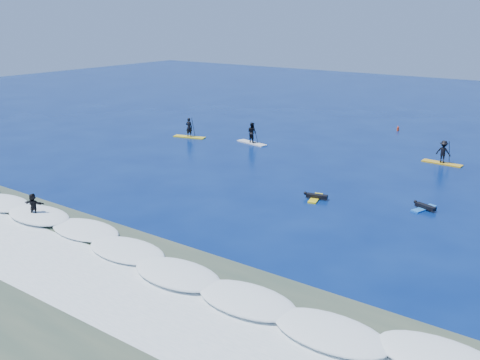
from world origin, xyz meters
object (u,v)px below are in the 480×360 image
Objects in this scene: sup_paddler_left at (189,130)px; wave_surfer at (33,206)px; sup_paddler_center at (252,134)px; sup_paddler_right at (443,153)px; marker_buoy at (398,129)px; prone_paddler_far at (424,207)px; prone_paddler_near at (316,197)px.

wave_surfer is at bearing -86.10° from sup_paddler_left.
sup_paddler_center is 17.20m from sup_paddler_right.
wave_surfer is (7.18, -22.39, 0.13)m from sup_paddler_left.
sup_paddler_right is at bearing -54.09° from marker_buoy.
marker_buoy is at bearing 30.28° from sup_paddler_left.
sup_paddler_right reaches higher than prone_paddler_far.
sup_paddler_left reaches higher than sup_paddler_right.
sup_paddler_center is 1.62× the size of wave_surfer.
prone_paddler_near is 24.72m from marker_buoy.
marker_buoy is (-3.33, 24.49, 0.11)m from prone_paddler_near.
sup_paddler_right is at bearing 37.21° from wave_surfer.
sup_paddler_left is 1.03× the size of sup_paddler_right.
sup_paddler_left is 6.75m from sup_paddler_center.
prone_paddler_near is 0.99× the size of wave_surfer.
prone_paddler_near is at bearing -103.73° from sup_paddler_right.
sup_paddler_center is 1.68× the size of prone_paddler_far.
sup_paddler_right is 1.59× the size of prone_paddler_far.
marker_buoy is at bearing 67.90° from sup_paddler_center.
wave_surfer is at bearing -102.89° from marker_buoy.
marker_buoy is (-9.87, 22.21, 0.11)m from prone_paddler_far.
prone_paddler_far is (25.69, -6.84, -0.58)m from sup_paddler_left.
prone_paddler_far is (19.14, -8.41, -0.74)m from sup_paddler_center.
prone_paddler_near is at bearing -82.25° from marker_buoy.
wave_surfer is at bearing -76.75° from sup_paddler_center.
wave_surfer is (-18.51, -15.55, 0.71)m from prone_paddler_far.
prone_paddler_far is (2.25, -11.68, -0.74)m from sup_paddler_right.
sup_paddler_right is 14.63m from prone_paddler_near.
wave_surfer is 3.71× the size of marker_buoy.
prone_paddler_far is at bearing -66.04° from marker_buoy.
sup_paddler_left is 21.22m from prone_paddler_near.
sup_paddler_right reaches higher than prone_paddler_near.
sup_paddler_right reaches higher than wave_surfer.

